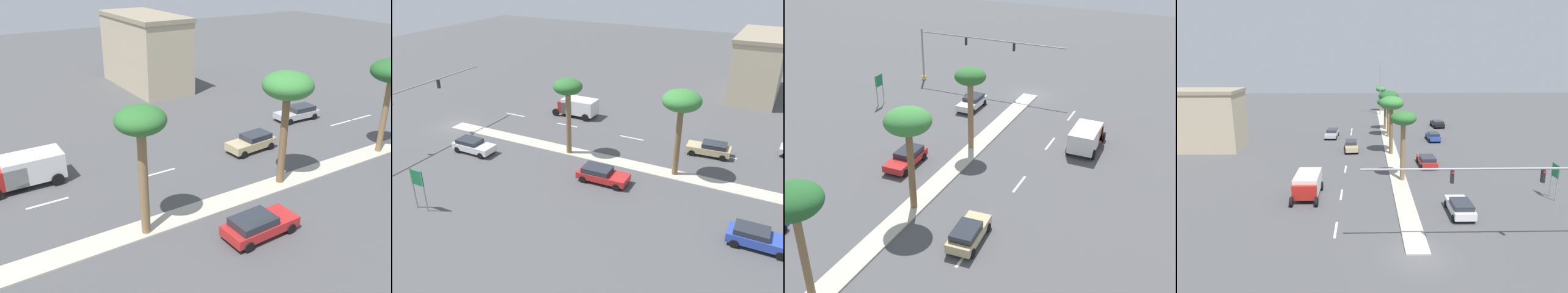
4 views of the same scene
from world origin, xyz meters
TOP-DOWN VIEW (x-y plane):
  - ground_plane at (0.00, 25.26)m, footprint 160.00×160.00m
  - median_curb at (0.00, 32.48)m, footprint 1.80×64.96m
  - lane_stripe_rear at (-6.18, 11.53)m, footprint 0.20×2.80m
  - lane_stripe_trailing at (-6.18, 19.83)m, footprint 0.20×2.80m
  - lane_stripe_mid at (-6.18, 29.75)m, footprint 0.20×2.80m
  - lane_stripe_left at (-6.18, 43.14)m, footprint 0.20×2.80m
  - lane_stripe_far at (-6.18, 40.03)m, footprint 0.20×2.80m
  - commercial_building at (-28.58, 29.92)m, footprint 13.69×6.36m
  - palm_tree_outboard at (0.38, 15.56)m, footprint 2.84×2.84m
  - palm_tree_inboard at (-0.14, 26.49)m, footprint 3.43×3.43m
  - sedan_tan_inboard at (-5.76, 28.45)m, footprint 2.14×4.40m
  - sedan_silver_right at (-9.30, 37.16)m, footprint 2.15×4.58m
  - sedan_red_mid at (4.05, 20.99)m, footprint 2.14×4.64m
  - box_truck at (-9.49, 11.09)m, footprint 2.61×5.37m

SIDE VIEW (x-z plane):
  - ground_plane at x=0.00m, z-range 0.00..0.00m
  - lane_stripe_rear at x=-6.18m, z-range 0.00..0.01m
  - lane_stripe_trailing at x=-6.18m, z-range 0.00..0.01m
  - lane_stripe_mid at x=-6.18m, z-range 0.00..0.01m
  - lane_stripe_left at x=-6.18m, z-range 0.00..0.01m
  - lane_stripe_far at x=-6.18m, z-range 0.00..0.01m
  - median_curb at x=0.00m, z-range 0.00..0.12m
  - sedan_silver_right at x=-9.30m, z-range 0.05..1.42m
  - sedan_red_mid at x=4.05m, z-range 0.05..1.42m
  - sedan_tan_inboard at x=-5.76m, z-range 0.05..1.48m
  - box_truck at x=-9.49m, z-range 0.14..2.40m
  - commercial_building at x=-28.58m, z-range 0.02..8.81m
  - palm_tree_outboard at x=0.38m, z-range 2.76..10.53m
  - palm_tree_inboard at x=-0.14m, z-range 2.94..11.02m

